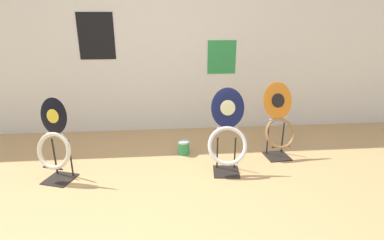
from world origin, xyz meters
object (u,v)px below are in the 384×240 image
(toilet_seat_display_jazz_black, at_px, (55,145))
(paint_can, at_px, (184,147))
(toilet_seat_display_orange_sun, at_px, (279,123))
(toilet_seat_display_navy_moon, at_px, (227,135))

(toilet_seat_display_jazz_black, height_order, paint_can, toilet_seat_display_jazz_black)
(toilet_seat_display_orange_sun, height_order, toilet_seat_display_jazz_black, toilet_seat_display_orange_sun)
(paint_can, bearing_deg, toilet_seat_display_jazz_black, -159.08)
(toilet_seat_display_navy_moon, bearing_deg, paint_can, 132.55)
(toilet_seat_display_navy_moon, distance_m, toilet_seat_display_jazz_black, 1.78)
(toilet_seat_display_orange_sun, height_order, paint_can, toilet_seat_display_orange_sun)
(toilet_seat_display_navy_moon, xyz_separation_m, toilet_seat_display_jazz_black, (-1.78, -0.03, -0.03))
(paint_can, bearing_deg, toilet_seat_display_orange_sun, -7.27)
(toilet_seat_display_orange_sun, relative_size, toilet_seat_display_jazz_black, 1.02)
(toilet_seat_display_navy_moon, bearing_deg, toilet_seat_display_jazz_black, -178.99)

